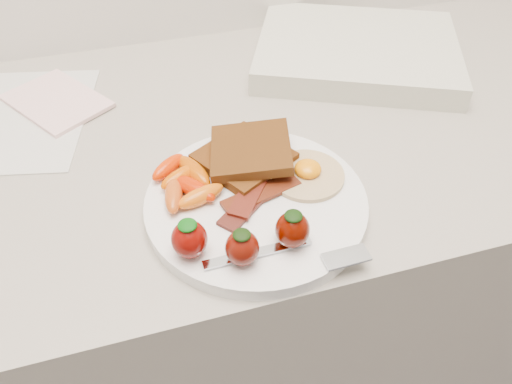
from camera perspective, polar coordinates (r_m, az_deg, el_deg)
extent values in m
cube|color=gray|center=(1.07, -2.98, -12.71)|extent=(2.00, 0.60, 0.90)
cylinder|color=white|center=(0.61, 0.00, -1.28)|extent=(0.27, 0.27, 0.02)
cube|color=#4F1805|center=(0.65, -1.37, 3.89)|extent=(0.14, 0.14, 0.01)
cube|color=#431B0A|center=(0.64, -0.59, 4.85)|extent=(0.12, 0.12, 0.02)
cylinder|color=beige|center=(0.63, 5.82, 1.94)|extent=(0.11, 0.11, 0.01)
ellipsoid|color=orange|center=(0.63, 5.94, 2.65)|extent=(0.04, 0.04, 0.02)
cube|color=black|center=(0.59, -0.64, -1.12)|extent=(0.09, 0.08, 0.00)
cube|color=#400B09|center=(0.60, 0.62, -0.17)|extent=(0.10, 0.05, 0.00)
cube|color=#420E04|center=(0.61, -0.37, 0.45)|extent=(0.08, 0.10, 0.00)
ellipsoid|color=#D75400|center=(0.62, -8.62, 1.75)|extent=(0.06, 0.05, 0.02)
ellipsoid|color=#BD2200|center=(0.61, -7.18, 0.43)|extent=(0.06, 0.07, 0.02)
ellipsoid|color=#BE4B12|center=(0.60, -9.41, -0.32)|extent=(0.03, 0.06, 0.02)
ellipsoid|color=#B94A00|center=(0.63, -7.11, 2.40)|extent=(0.04, 0.07, 0.02)
ellipsoid|color=red|center=(0.64, -10.01, 2.82)|extent=(0.06, 0.05, 0.02)
ellipsoid|color=#DD620B|center=(0.59, -6.35, -0.46)|extent=(0.07, 0.04, 0.02)
ellipsoid|color=#670703|center=(0.53, -7.62, -5.37)|extent=(0.04, 0.04, 0.04)
ellipsoid|color=#094E0B|center=(0.52, -7.85, -3.77)|extent=(0.02, 0.02, 0.01)
ellipsoid|color=#530C04|center=(0.52, -1.59, -6.41)|extent=(0.04, 0.04, 0.04)
ellipsoid|color=black|center=(0.51, -1.64, -4.91)|extent=(0.02, 0.02, 0.01)
ellipsoid|color=#470900|center=(0.54, 4.18, -4.32)|extent=(0.04, 0.04, 0.04)
ellipsoid|color=black|center=(0.52, 4.30, -2.74)|extent=(0.02, 0.02, 0.01)
cube|color=silver|center=(0.54, 0.21, -6.93)|extent=(0.12, 0.01, 0.00)
cube|color=silver|center=(0.55, 10.27, -7.33)|extent=(0.05, 0.02, 0.00)
cube|color=silver|center=(0.84, -25.33, 7.70)|extent=(0.25, 0.30, 0.00)
cube|color=#F5C5C5|center=(0.85, -21.84, 9.64)|extent=(0.18, 0.19, 0.01)
cube|color=beige|center=(0.91, 11.43, 15.51)|extent=(0.41, 0.38, 0.04)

